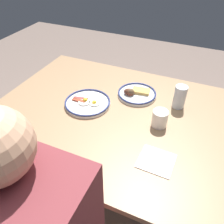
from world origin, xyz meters
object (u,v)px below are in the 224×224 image
drinking_glass (180,98)px  paper_napkin (156,161)px  butter_knife (2,134)px  plate_near_main (88,103)px  coffee_mug (160,118)px  plate_center_pancakes (136,93)px

drinking_glass → paper_napkin: 0.43m
butter_knife → plate_near_main: bearing=-125.2°
coffee_mug → butter_knife: coffee_mug is taller
plate_near_main → drinking_glass: bearing=-158.5°
paper_napkin → butter_knife: size_ratio=0.69×
plate_near_main → drinking_glass: drinking_glass is taller
coffee_mug → drinking_glass: drinking_glass is taller
paper_napkin → coffee_mug: bearing=-77.9°
drinking_glass → butter_knife: bearing=37.3°
plate_near_main → butter_knife: bearing=54.8°
plate_center_pancakes → drinking_glass: drinking_glass is taller
plate_near_main → coffee_mug: coffee_mug is taller
coffee_mug → paper_napkin: coffee_mug is taller
drinking_glass → paper_napkin: bearing=88.8°
coffee_mug → drinking_glass: size_ratio=0.80×
plate_center_pancakes → plate_near_main: bearing=40.9°
butter_knife → plate_center_pancakes: bearing=-130.6°
plate_center_pancakes → drinking_glass: 0.26m
plate_near_main → butter_knife: size_ratio=1.20×
coffee_mug → plate_center_pancakes: bearing=-46.1°
plate_center_pancakes → drinking_glass: size_ratio=1.74×
plate_near_main → paper_napkin: plate_near_main is taller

